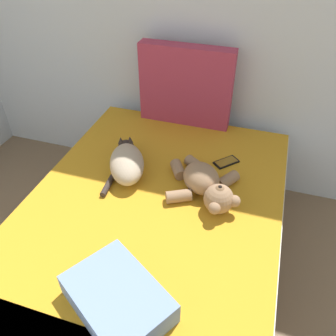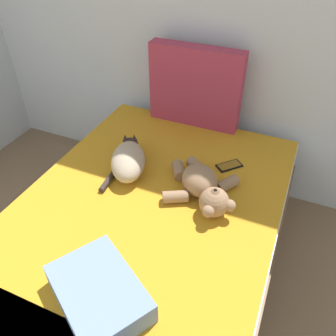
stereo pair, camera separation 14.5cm
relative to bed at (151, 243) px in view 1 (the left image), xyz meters
The scene contains 7 objects.
wall_back 1.42m from the bed, 84.08° to the left, with size 3.90×0.06×2.44m, color silver.
bed is the anchor object (origin of this frame).
patterned_cushion 1.04m from the bed, 93.88° to the left, with size 0.61×0.10×0.53m.
cat 0.48m from the bed, 132.88° to the left, with size 0.32×0.44×0.15m.
teddy_bear 0.47m from the bed, 37.42° to the left, with size 0.44×0.45×0.16m.
cell_phone 0.65m from the bed, 58.31° to the left, with size 0.15×0.16×0.01m.
throw_pillow 0.63m from the bed, 82.67° to the right, with size 0.40×0.28×0.11m, color #728CB7.
Camera 1 is at (2.25, 1.56, 1.80)m, focal length 36.50 mm.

